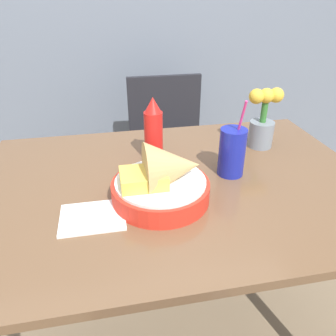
{
  "coord_description": "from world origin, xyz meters",
  "views": [
    {
      "loc": [
        -0.19,
        -0.81,
        1.26
      ],
      "look_at": [
        -0.03,
        -0.03,
        0.81
      ],
      "focal_mm": 35.0,
      "sensor_mm": 36.0,
      "label": 1
    }
  ],
  "objects_px": {
    "food_basket": "(164,180)",
    "flower_vase": "(263,120)",
    "ketchup_bottle": "(153,131)",
    "chair_far_window": "(168,141)",
    "drink_cup": "(232,153)"
  },
  "relations": [
    {
      "from": "chair_far_window",
      "to": "ketchup_bottle",
      "type": "distance_m",
      "value": 0.77
    },
    {
      "from": "ketchup_bottle",
      "to": "flower_vase",
      "type": "distance_m",
      "value": 0.39
    },
    {
      "from": "chair_far_window",
      "to": "food_basket",
      "type": "relative_size",
      "value": 3.23
    },
    {
      "from": "flower_vase",
      "to": "ketchup_bottle",
      "type": "bearing_deg",
      "value": -175.65
    },
    {
      "from": "chair_far_window",
      "to": "flower_vase",
      "type": "xyz_separation_m",
      "value": [
        0.21,
        -0.63,
        0.34
      ]
    },
    {
      "from": "food_basket",
      "to": "drink_cup",
      "type": "xyz_separation_m",
      "value": [
        0.22,
        0.1,
        0.01
      ]
    },
    {
      "from": "drink_cup",
      "to": "flower_vase",
      "type": "xyz_separation_m",
      "value": [
        0.17,
        0.17,
        0.03
      ]
    },
    {
      "from": "drink_cup",
      "to": "flower_vase",
      "type": "relative_size",
      "value": 1.14
    },
    {
      "from": "food_basket",
      "to": "flower_vase",
      "type": "distance_m",
      "value": 0.48
    },
    {
      "from": "chair_far_window",
      "to": "flower_vase",
      "type": "bearing_deg",
      "value": -71.48
    },
    {
      "from": "chair_far_window",
      "to": "food_basket",
      "type": "height_order",
      "value": "food_basket"
    },
    {
      "from": "chair_far_window",
      "to": "ketchup_bottle",
      "type": "bearing_deg",
      "value": -104.91
    },
    {
      "from": "food_basket",
      "to": "drink_cup",
      "type": "height_order",
      "value": "drink_cup"
    },
    {
      "from": "food_basket",
      "to": "ketchup_bottle",
      "type": "distance_m",
      "value": 0.24
    },
    {
      "from": "food_basket",
      "to": "flower_vase",
      "type": "relative_size",
      "value": 1.24
    }
  ]
}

